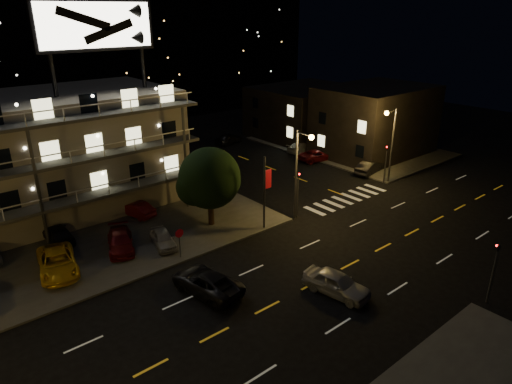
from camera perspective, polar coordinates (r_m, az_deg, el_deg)
ground at (r=30.33m, az=4.34°, el=-12.78°), size 140.00×140.00×0.00m
curb_ne at (r=63.12m, az=11.36°, el=5.67°), size 16.00×24.00×0.15m
motel at (r=43.86m, az=-28.26°, el=3.51°), size 28.00×13.80×18.10m
side_bldg_front at (r=59.77m, az=14.63°, el=8.63°), size 14.06×10.00×8.50m
side_bldg_back at (r=67.41m, az=6.24°, el=9.98°), size 14.06×12.00×7.00m
streetlight_nc at (r=38.60m, az=5.43°, el=3.25°), size 0.44×1.92×8.00m
streetlight_ne at (r=49.08m, az=16.51°, el=6.50°), size 1.92×0.44×8.00m
signal_nw at (r=40.12m, az=5.25°, el=0.36°), size 0.20×0.27×4.60m
signal_sw at (r=31.79m, az=27.64°, el=-8.31°), size 0.20×0.27×4.60m
signal_ne at (r=49.73m, az=15.94°, el=3.87°), size 0.27×0.20×4.60m
banner_north at (r=37.23m, az=1.13°, el=0.13°), size 0.83×0.16×6.40m
stop_sign at (r=33.80m, az=-9.53°, el=-5.76°), size 0.91×0.11×2.61m
tree at (r=37.75m, az=-5.88°, el=1.50°), size 5.35×5.15×6.73m
lot_car_2 at (r=34.89m, az=-23.58°, el=-8.06°), size 3.50×5.67×1.47m
lot_car_3 at (r=36.42m, az=-16.59°, el=-5.90°), size 3.36×4.89×1.32m
lot_car_4 at (r=36.12m, az=-11.56°, el=-5.71°), size 2.28×3.85×1.23m
lot_car_8 at (r=39.18m, az=-23.61°, el=-4.74°), size 1.77×4.33×1.47m
lot_car_9 at (r=41.78m, az=-14.77°, el=-2.05°), size 2.25×4.12×1.29m
side_car_0 at (r=52.83m, az=13.97°, el=3.00°), size 4.57×2.30×1.44m
side_car_1 at (r=56.35m, az=7.66°, el=4.57°), size 5.08×3.00×1.32m
side_car_2 at (r=59.58m, az=5.67°, el=5.59°), size 4.59×2.23×1.29m
side_car_3 at (r=63.26m, az=-3.47°, el=6.69°), size 4.46×2.50×1.43m
road_car_east at (r=30.48m, az=10.03°, el=-11.17°), size 2.57×4.75×1.53m
road_car_west at (r=30.40m, az=-6.20°, el=-11.12°), size 3.21×5.55×1.45m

